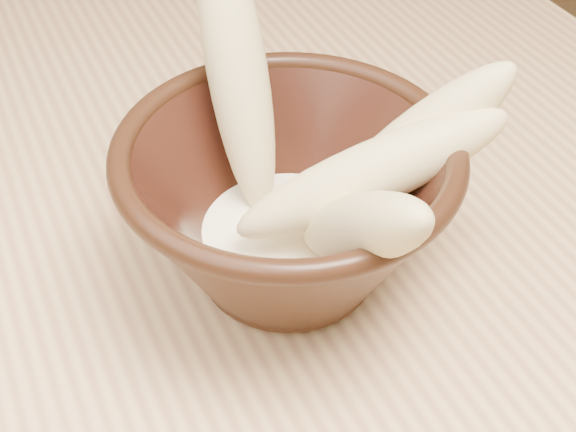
% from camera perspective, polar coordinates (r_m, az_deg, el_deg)
% --- Properties ---
extents(bowl, '(0.20, 0.20, 0.11)m').
position_cam_1_polar(bowl, '(0.48, 0.00, 0.84)').
color(bowl, black).
rests_on(bowl, table).
extents(milk_puddle, '(0.11, 0.11, 0.02)m').
position_cam_1_polar(milk_puddle, '(0.49, 0.00, -1.52)').
color(milk_puddle, '#FCF2CB').
rests_on(milk_puddle, bowl).
extents(banana_upright, '(0.05, 0.12, 0.18)m').
position_cam_1_polar(banana_upright, '(0.49, -3.68, 10.54)').
color(banana_upright, '#D4BA7D').
rests_on(banana_upright, bowl).
extents(banana_right, '(0.14, 0.07, 0.13)m').
position_cam_1_polar(banana_right, '(0.48, 8.76, 4.89)').
color(banana_right, '#D4BA7D').
rests_on(banana_right, bowl).
extents(banana_across, '(0.17, 0.07, 0.09)m').
position_cam_1_polar(banana_across, '(0.46, 5.89, 2.97)').
color(banana_across, '#D4BA7D').
rests_on(banana_across, bowl).
extents(banana_front, '(0.04, 0.13, 0.13)m').
position_cam_1_polar(banana_front, '(0.42, 5.15, -0.89)').
color(banana_front, '#D4BA7D').
rests_on(banana_front, bowl).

